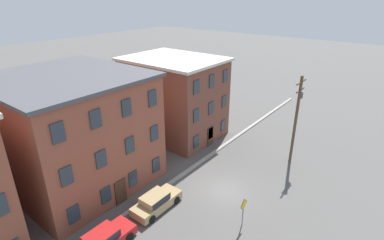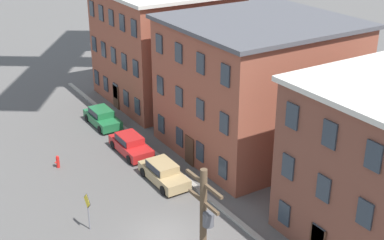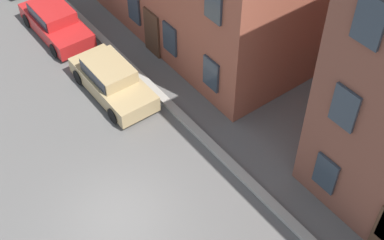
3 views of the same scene
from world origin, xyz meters
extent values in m
plane|color=#565451|center=(0.00, 0.00, 0.00)|extent=(200.00, 200.00, 0.00)
cube|color=#9E998E|center=(0.00, 4.50, 0.08)|extent=(56.00, 0.36, 0.16)
cube|color=#2D3842|center=(-8.15, 5.94, 1.63)|extent=(0.90, 0.10, 1.40)
cube|color=#2D3842|center=(-5.32, 5.94, 1.63)|extent=(0.90, 0.10, 1.40)
cube|color=#2D3842|center=(-2.49, 5.94, 1.63)|extent=(0.90, 0.10, 1.40)
cube|color=#2D3842|center=(-2.49, 5.94, 4.88)|extent=(0.90, 0.10, 1.40)
cube|color=#472D1E|center=(-6.73, 5.94, 1.10)|extent=(1.10, 0.10, 2.20)
cube|color=#2D3842|center=(3.68, 5.94, 1.53)|extent=(0.90, 0.10, 1.40)
cube|color=#2D3842|center=(3.68, 5.94, 4.59)|extent=(0.90, 0.10, 1.40)
cube|color=#2D3842|center=(3.68, 5.94, 7.64)|extent=(0.90, 0.10, 1.40)
cube|color=#B21E1E|center=(-10.62, 3.08, 0.53)|extent=(4.40, 1.80, 0.70)
cube|color=#B21E1E|center=(-10.82, 3.08, 1.15)|extent=(2.20, 1.51, 0.55)
cube|color=#1E232D|center=(-10.82, 3.08, 1.15)|extent=(2.02, 1.58, 0.48)
cylinder|color=black|center=(-9.17, 3.93, 0.33)|extent=(0.66, 0.22, 0.66)
cylinder|color=black|center=(-9.17, 2.23, 0.33)|extent=(0.66, 0.22, 0.66)
cylinder|color=black|center=(-12.07, 3.93, 0.33)|extent=(0.66, 0.22, 0.66)
cylinder|color=black|center=(-12.07, 2.23, 0.33)|extent=(0.66, 0.22, 0.66)
cube|color=tan|center=(-5.45, 3.08, 0.53)|extent=(4.40, 1.80, 0.70)
cube|color=tan|center=(-5.65, 3.08, 1.15)|extent=(2.20, 1.51, 0.55)
cube|color=#1E232D|center=(-5.65, 3.08, 1.15)|extent=(2.02, 1.58, 0.48)
cylinder|color=black|center=(-4.00, 3.93, 0.33)|extent=(0.66, 0.22, 0.66)
cylinder|color=black|center=(-4.00, 2.23, 0.33)|extent=(0.66, 0.22, 0.66)
cylinder|color=black|center=(-6.90, 3.93, 0.33)|extent=(0.66, 0.22, 0.66)
cylinder|color=black|center=(-6.90, 2.23, 0.33)|extent=(0.66, 0.22, 0.66)
camera|label=1|loc=(-19.32, -11.30, 16.37)|focal=28.00mm
camera|label=2|loc=(22.95, -12.34, 18.80)|focal=50.00mm
camera|label=3|loc=(9.88, -4.27, 15.50)|focal=50.00mm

